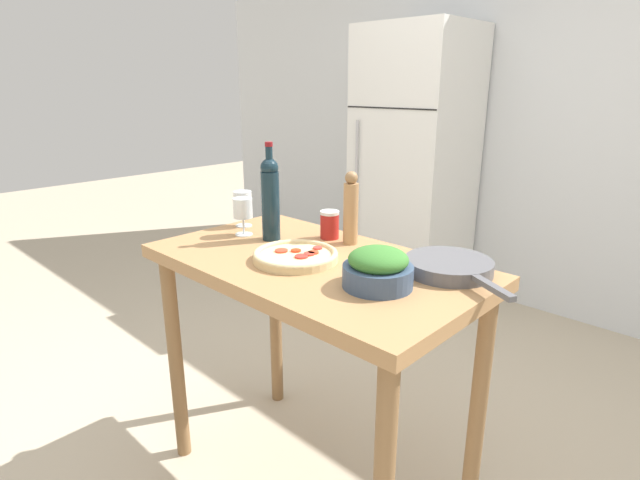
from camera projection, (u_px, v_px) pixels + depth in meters
name	position (u px, v px, depth m)	size (l,w,h in m)	color
wall_back	(563.00, 115.00, 3.09)	(6.40, 0.06, 2.60)	silver
refrigerator	(414.00, 167.00, 3.49)	(0.70, 0.66, 1.86)	white
prep_counter	(314.00, 296.00, 1.72)	(1.14, 0.65, 0.92)	#A87A4C
wine_bottle	(270.00, 197.00, 1.84)	(0.07, 0.07, 0.36)	#142833
wine_glass_near	(243.00, 210.00, 1.92)	(0.07, 0.07, 0.15)	silver
wine_glass_far	(243.00, 203.00, 2.04)	(0.07, 0.07, 0.15)	silver
pepper_mill	(351.00, 209.00, 1.80)	(0.05, 0.05, 0.27)	#AD7F51
salad_bowl	(378.00, 269.00, 1.43)	(0.21, 0.21, 0.12)	#384C6B
homemade_pizza	(296.00, 256.00, 1.66)	(0.28, 0.28, 0.03)	#DBC189
salt_canister	(330.00, 225.00, 1.89)	(0.07, 0.07, 0.11)	#B2231E
cast_iron_skillet	(449.00, 266.00, 1.55)	(0.41, 0.29, 0.04)	#56565B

